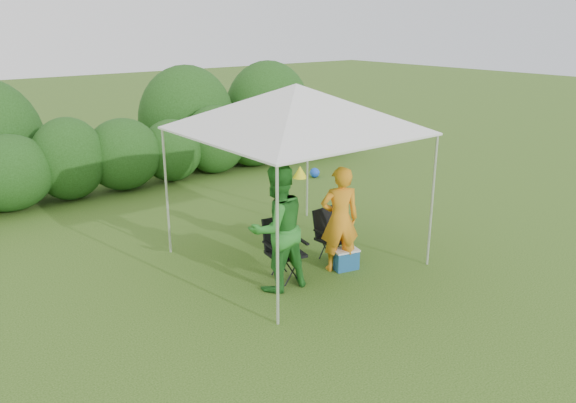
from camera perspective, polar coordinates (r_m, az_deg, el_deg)
ground at (r=8.93m, az=2.79°, el=-6.76°), size 70.00×70.00×0.00m
hedge at (r=13.61m, az=-13.45°, el=5.13°), size 12.52×1.53×1.80m
canopy at (r=8.59m, az=0.83°, el=9.46°), size 3.10×3.10×2.83m
chair_right at (r=9.08m, az=4.29°, el=-3.06°), size 0.55×0.50×0.85m
chair_left at (r=8.43m, az=-0.53°, el=-4.42°), size 0.63×0.59×0.92m
man at (r=8.60m, az=5.27°, el=-1.81°), size 0.72×0.62×1.66m
woman at (r=7.95m, az=-1.11°, el=-2.74°), size 0.94×0.75×1.85m
cooler at (r=8.88m, az=5.81°, el=-5.80°), size 0.45×0.37×0.33m
bottle at (r=8.78m, az=6.34°, el=-4.00°), size 0.07×0.07×0.27m
lawn_toy at (r=13.92m, az=1.63°, el=3.01°), size 0.61×0.50×0.30m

